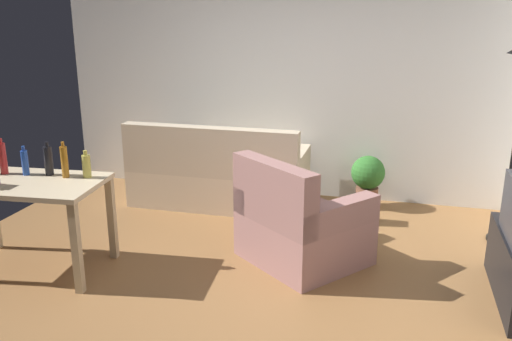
{
  "coord_description": "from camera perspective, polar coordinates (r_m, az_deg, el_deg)",
  "views": [
    {
      "loc": [
        1.22,
        -3.76,
        2.07
      ],
      "look_at": [
        0.1,
        0.5,
        0.75
      ],
      "focal_mm": 37.91,
      "sensor_mm": 36.0,
      "label": 1
    }
  ],
  "objects": [
    {
      "name": "wall_rear",
      "position": [
        6.13,
        3.17,
        9.9
      ],
      "size": [
        5.2,
        0.1,
        2.7
      ],
      "primitive_type": "cube",
      "color": "silver",
      "rests_on": "ground_plane"
    },
    {
      "name": "armchair",
      "position": [
        4.58,
        4.59,
        -5.83
      ],
      "size": [
        1.23,
        1.22,
        0.92
      ],
      "rotation": [
        0.0,
        0.0,
        2.47
      ],
      "color": "#996B66",
      "rests_on": "ground_plane"
    },
    {
      "name": "bottle_amber",
      "position": [
        4.61,
        -19.56,
        0.9
      ],
      "size": [
        0.06,
        0.06,
        0.3
      ],
      "color": "#9E6019",
      "rests_on": "desk"
    },
    {
      "name": "bottle_red",
      "position": [
        4.91,
        -25.16,
        1.2
      ],
      "size": [
        0.06,
        0.06,
        0.3
      ],
      "color": "#AD2323",
      "rests_on": "desk"
    },
    {
      "name": "bottle_blue",
      "position": [
        4.8,
        -23.19,
        0.8
      ],
      "size": [
        0.06,
        0.06,
        0.24
      ],
      "color": "#2347A3",
      "rests_on": "desk"
    },
    {
      "name": "bottle_dark",
      "position": [
        4.73,
        -21.06,
        1.01
      ],
      "size": [
        0.07,
        0.07,
        0.28
      ],
      "color": "black",
      "rests_on": "desk"
    },
    {
      "name": "bottle_squat",
      "position": [
        4.56,
        -17.45,
        0.48
      ],
      "size": [
        0.07,
        0.07,
        0.22
      ],
      "color": "#BCB24C",
      "rests_on": "desk"
    },
    {
      "name": "potted_plant",
      "position": [
        5.93,
        11.7,
        -0.75
      ],
      "size": [
        0.36,
        0.36,
        0.57
      ],
      "color": "brown",
      "rests_on": "ground_plane"
    },
    {
      "name": "ground_plane",
      "position": [
        4.47,
        -2.92,
        -11.09
      ],
      "size": [
        5.2,
        4.4,
        0.02
      ],
      "primitive_type": "cube",
      "color": "olive"
    },
    {
      "name": "desk",
      "position": [
        4.69,
        -23.03,
        -2.31
      ],
      "size": [
        1.25,
        0.8,
        0.76
      ],
      "rotation": [
        0.0,
        0.0,
        0.08
      ],
      "color": "#C6B28E",
      "rests_on": "ground_plane"
    },
    {
      "name": "couch",
      "position": [
        5.92,
        -4.01,
        -0.7
      ],
      "size": [
        1.87,
        0.84,
        0.92
      ],
      "rotation": [
        0.0,
        0.0,
        3.14
      ],
      "color": "beige",
      "rests_on": "ground_plane"
    }
  ]
}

